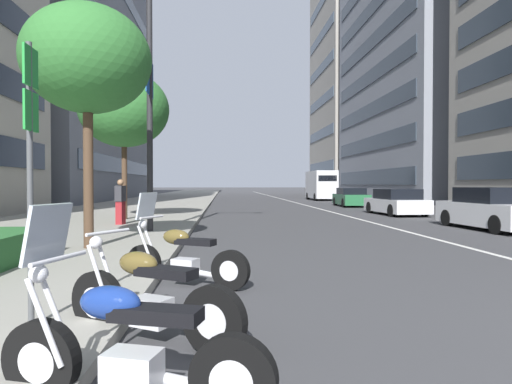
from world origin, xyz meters
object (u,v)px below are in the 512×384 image
motorcycle_by_sign_pole (127,350)px  motorcycle_second_in_row (183,258)px  car_mid_block_traffic (491,210)px  delivery_van_ahead (321,185)px  parking_sign_by_curb (30,149)px  pedestrian_on_plaza (121,202)px  car_far_down_avenue (396,203)px  street_tree_mid_sidewalk (88,60)px  street_tree_near_plaza_corner (124,109)px  motorcycle_nearest_camera (150,300)px  car_approaching_light (351,198)px  street_lamp_with_banners (162,68)px

motorcycle_by_sign_pole → motorcycle_second_in_row: 3.86m
motorcycle_second_in_row → car_mid_block_traffic: (7.83, -10.00, 0.26)m
delivery_van_ahead → parking_sign_by_curb: parking_sign_by_curb is taller
delivery_van_ahead → pedestrian_on_plaza: delivery_van_ahead is taller
delivery_van_ahead → motorcycle_by_sign_pole: bearing=165.2°
car_far_down_avenue → delivery_van_ahead: bearing=-4.6°
street_tree_mid_sidewalk → street_tree_near_plaza_corner: (8.31, 1.03, 0.28)m
parking_sign_by_curb → street_tree_mid_sidewalk: size_ratio=0.53×
motorcycle_nearest_camera → car_approaching_light: size_ratio=0.45×
car_far_down_avenue → car_approaching_light: size_ratio=1.03×
motorcycle_nearest_camera → pedestrian_on_plaza: size_ratio=1.18×
motorcycle_second_in_row → pedestrian_on_plaza: bearing=-45.0°
car_mid_block_traffic → car_far_down_avenue: bearing=0.8°
car_mid_block_traffic → car_far_down_avenue: car_mid_block_traffic is taller
parking_sign_by_curb → street_tree_mid_sidewalk: 6.21m
motorcycle_second_in_row → car_mid_block_traffic: size_ratio=0.46×
delivery_van_ahead → car_far_down_avenue: bearing=177.8°
motorcycle_second_in_row → car_far_down_avenue: bearing=-95.5°
car_approaching_light → street_tree_near_plaza_corner: bearing=135.6°
motorcycle_nearest_camera → car_far_down_avenue: car_far_down_avenue is taller
motorcycle_by_sign_pole → car_mid_block_traffic: size_ratio=0.46×
motorcycle_nearest_camera → pedestrian_on_plaza: (11.66, 2.97, 0.54)m
car_approaching_light → delivery_van_ahead: delivery_van_ahead is taller
car_approaching_light → street_tree_mid_sidewalk: 24.22m
motorcycle_nearest_camera → delivery_van_ahead: bearing=-74.6°
street_lamp_with_banners → street_tree_mid_sidewalk: size_ratio=1.53×
car_far_down_avenue → delivery_van_ahead: size_ratio=0.81×
car_far_down_avenue → car_approaching_light: (8.59, -0.11, -0.00)m
street_lamp_with_banners → motorcycle_nearest_camera: bearing=-172.9°
street_tree_near_plaza_corner → pedestrian_on_plaza: bearing=-170.8°
motorcycle_by_sign_pole → parking_sign_by_curb: 2.49m
street_tree_near_plaza_corner → pedestrian_on_plaza: (-2.39, -0.39, -3.71)m
car_approaching_light → car_far_down_avenue: bearing=-178.4°
delivery_van_ahead → street_lamp_with_banners: street_lamp_with_banners is taller
car_far_down_avenue → street_lamp_with_banners: street_lamp_with_banners is taller
motorcycle_by_sign_pole → delivery_van_ahead: (39.85, -10.24, 1.09)m
delivery_van_ahead → car_approaching_light: bearing=177.1°
motorcycle_nearest_camera → street_tree_near_plaza_corner: bearing=-46.2°
parking_sign_by_curb → motorcycle_nearest_camera: bearing=-96.2°
delivery_van_ahead → parking_sign_by_curb: 40.05m
motorcycle_by_sign_pole → car_mid_block_traffic: (11.69, -10.04, 0.26)m
street_lamp_with_banners → motorcycle_second_in_row: bearing=-169.5°
street_lamp_with_banners → car_mid_block_traffic: bearing=-84.8°
car_approaching_light → parking_sign_by_curb: bearing=159.6°
car_mid_block_traffic → delivery_van_ahead: size_ratio=0.82×
street_lamp_with_banners → delivery_van_ahead: bearing=-21.4°
car_mid_block_traffic → car_approaching_light: car_mid_block_traffic is taller
motorcycle_nearest_camera → car_mid_block_traffic: car_mid_block_traffic is taller
car_far_down_avenue → pedestrian_on_plaza: (-6.14, 12.63, 0.33)m
car_approaching_light → parking_sign_by_curb: 28.50m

